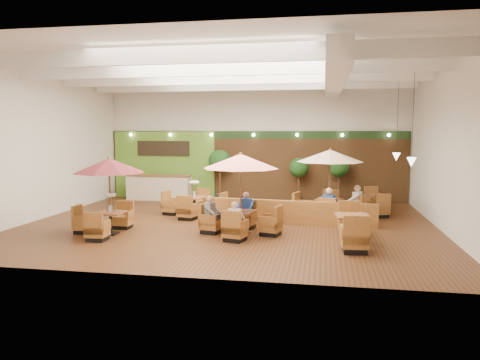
% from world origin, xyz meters
% --- Properties ---
extents(room, '(14.04, 14.00, 5.52)m').
position_xyz_m(room, '(0.25, 1.22, 3.63)').
color(room, '#381E0F').
rests_on(room, ground).
extents(service_counter, '(3.00, 0.75, 1.18)m').
position_xyz_m(service_counter, '(-4.40, 5.10, 0.58)').
color(service_counter, beige).
rests_on(service_counter, ground).
extents(booth_divider, '(5.99, 0.79, 0.83)m').
position_xyz_m(booth_divider, '(2.04, 0.36, 0.42)').
color(booth_divider, brown).
rests_on(booth_divider, ground).
extents(table_0, '(2.31, 2.38, 2.44)m').
position_xyz_m(table_0, '(-3.39, -2.20, 1.75)').
color(table_0, brown).
rests_on(table_0, ground).
extents(table_1, '(2.63, 2.63, 2.58)m').
position_xyz_m(table_1, '(0.68, -1.50, 1.76)').
color(table_1, brown).
rests_on(table_1, ground).
extents(table_2, '(2.70, 2.70, 2.61)m').
position_xyz_m(table_2, '(3.43, 1.57, 1.78)').
color(table_2, brown).
rests_on(table_2, ground).
extents(table_3, '(2.55, 2.55, 1.50)m').
position_xyz_m(table_3, '(-1.65, 1.44, 0.42)').
color(table_3, brown).
rests_on(table_3, ground).
extents(table_4, '(1.01, 2.82, 1.04)m').
position_xyz_m(table_4, '(4.05, -2.09, 0.40)').
color(table_4, brown).
rests_on(table_4, ground).
extents(table_5, '(1.10, 2.65, 0.93)m').
position_xyz_m(table_5, '(5.29, 3.22, 0.35)').
color(table_5, brown).
rests_on(table_5, ground).
extents(topiary_0, '(1.02, 1.02, 2.37)m').
position_xyz_m(topiary_0, '(-1.51, 5.30, 1.77)').
color(topiary_0, black).
rests_on(topiary_0, ground).
extents(topiary_1, '(0.87, 0.87, 2.03)m').
position_xyz_m(topiary_1, '(2.12, 5.30, 1.51)').
color(topiary_1, black).
rests_on(topiary_1, ground).
extents(topiary_2, '(0.91, 0.91, 2.11)m').
position_xyz_m(topiary_2, '(3.86, 5.30, 1.57)').
color(topiary_2, black).
rests_on(topiary_2, ground).
extents(diner_0, '(0.38, 0.32, 0.73)m').
position_xyz_m(diner_0, '(0.68, -2.44, 0.73)').
color(diner_0, white).
rests_on(diner_0, ground).
extents(diner_1, '(0.40, 0.34, 0.75)m').
position_xyz_m(diner_1, '(0.68, -0.55, 0.74)').
color(diner_1, '#24479E').
rests_on(diner_1, ground).
extents(diner_2, '(0.34, 0.39, 0.73)m').
position_xyz_m(diner_2, '(-0.26, -1.50, 0.73)').
color(diner_2, slate).
rests_on(diner_2, ground).
extents(diner_3, '(0.45, 0.41, 0.82)m').
position_xyz_m(diner_3, '(3.43, 0.62, 0.77)').
color(diner_3, '#24479E').
rests_on(diner_3, ground).
extents(diner_4, '(0.43, 0.46, 0.82)m').
position_xyz_m(diner_4, '(4.38, 1.57, 0.77)').
color(diner_4, white).
rests_on(diner_4, ground).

